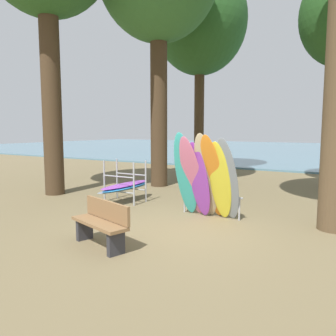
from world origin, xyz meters
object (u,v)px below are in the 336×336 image
(leaning_board_pile, at_px, (206,178))
(board_storage_rack, at_px, (125,186))
(park_bench, at_px, (102,223))
(tree_far_left_back, at_px, (200,22))

(leaning_board_pile, relative_size, board_storage_rack, 0.99)
(leaning_board_pile, xyz_separation_m, park_bench, (-0.87, -2.73, -0.55))
(tree_far_left_back, relative_size, leaning_board_pile, 4.72)
(tree_far_left_back, relative_size, park_bench, 6.85)
(tree_far_left_back, bearing_deg, board_storage_rack, -81.46)
(leaning_board_pile, relative_size, park_bench, 1.45)
(tree_far_left_back, distance_m, park_bench, 13.20)
(board_storage_rack, xyz_separation_m, park_bench, (2.03, -3.32, -0.02))
(leaning_board_pile, height_order, board_storage_rack, leaning_board_pile)
(leaning_board_pile, distance_m, board_storage_rack, 3.01)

